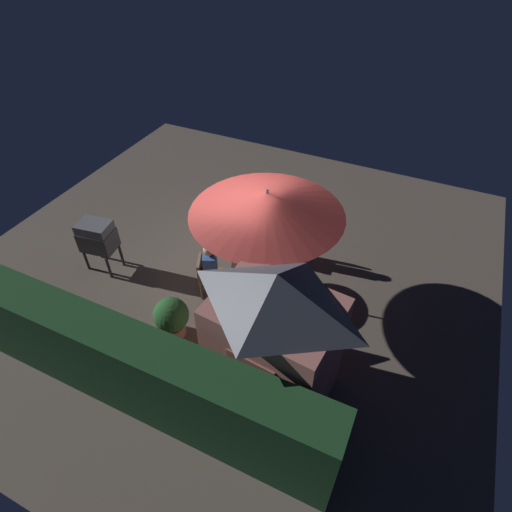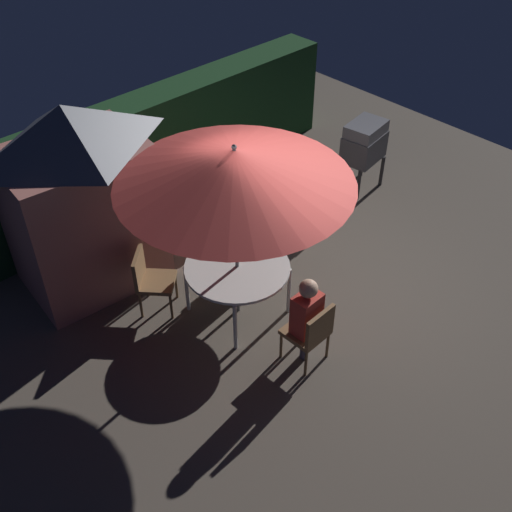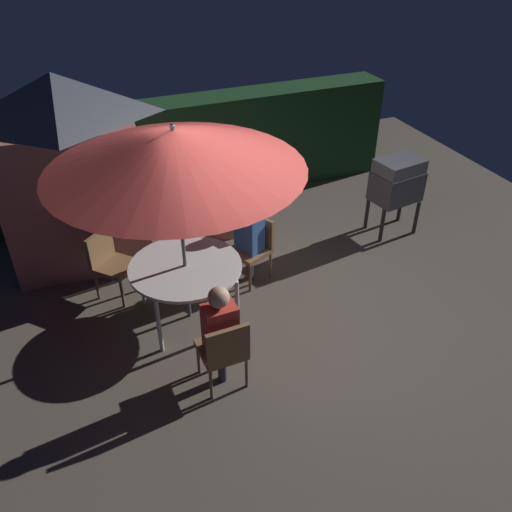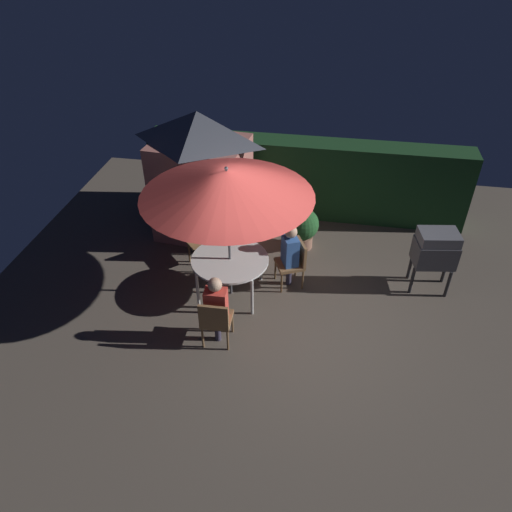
# 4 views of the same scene
# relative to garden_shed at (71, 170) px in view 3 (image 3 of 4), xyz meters

# --- Properties ---
(ground_plane) EXTENTS (11.00, 11.00, 0.00)m
(ground_plane) POSITION_rel_garden_shed_xyz_m (2.01, -2.36, -1.34)
(ground_plane) COLOR brown
(hedge_backdrop) EXTENTS (6.85, 0.65, 1.70)m
(hedge_backdrop) POSITION_rel_garden_shed_xyz_m (2.01, 1.14, -0.49)
(hedge_backdrop) COLOR #193D1E
(hedge_backdrop) RESTS_ON ground
(garden_shed) EXTENTS (2.03, 1.60, 2.63)m
(garden_shed) POSITION_rel_garden_shed_xyz_m (0.00, 0.00, 0.00)
(garden_shed) COLOR #B26B60
(garden_shed) RESTS_ON ground
(patio_table) EXTENTS (1.34, 1.34, 0.78)m
(patio_table) POSITION_rel_garden_shed_xyz_m (0.98, -1.92, -0.62)
(patio_table) COLOR white
(patio_table) RESTS_ON ground
(patio_umbrella) EXTENTS (2.77, 2.77, 2.51)m
(patio_umbrella) POSITION_rel_garden_shed_xyz_m (0.98, -1.92, 0.89)
(patio_umbrella) COLOR #4C4C51
(patio_umbrella) RESTS_ON ground
(bbq_grill) EXTENTS (0.77, 0.60, 1.20)m
(bbq_grill) POSITION_rel_garden_shed_xyz_m (4.48, -1.14, -0.49)
(bbq_grill) COLOR #47474C
(bbq_grill) RESTS_ON ground
(chair_near_shed) EXTENTS (0.47, 0.48, 0.90)m
(chair_near_shed) POSITION_rel_garden_shed_xyz_m (1.02, -3.16, -0.82)
(chair_near_shed) COLOR olive
(chair_near_shed) RESTS_ON ground
(chair_far_side) EXTENTS (0.61, 0.61, 0.90)m
(chair_far_side) POSITION_rel_garden_shed_xyz_m (2.06, -1.44, -0.82)
(chair_far_side) COLOR olive
(chair_far_side) RESTS_ON ground
(chair_toward_hedge) EXTENTS (0.65, 0.65, 0.90)m
(chair_toward_hedge) POSITION_rel_garden_shed_xyz_m (0.21, -1.08, -0.82)
(chair_toward_hedge) COLOR olive
(chair_toward_hedge) RESTS_ON ground
(potted_plant_by_shed) EXTENTS (0.65, 0.65, 0.86)m
(potted_plant_by_shed) POSITION_rel_garden_shed_xyz_m (2.10, -0.23, -0.87)
(potted_plant_by_shed) COLOR #936651
(potted_plant_by_shed) RESTS_ON ground
(person_in_red) EXTENTS (0.35, 0.25, 1.26)m
(person_in_red) POSITION_rel_garden_shed_xyz_m (1.02, -3.08, -0.56)
(person_in_red) COLOR #CC3D33
(person_in_red) RESTS_ON ground
(person_in_blue) EXTENTS (0.36, 0.41, 1.26)m
(person_in_blue) POSITION_rel_garden_shed_xyz_m (1.98, -1.47, -0.56)
(person_in_blue) COLOR #3866B2
(person_in_blue) RESTS_ON ground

